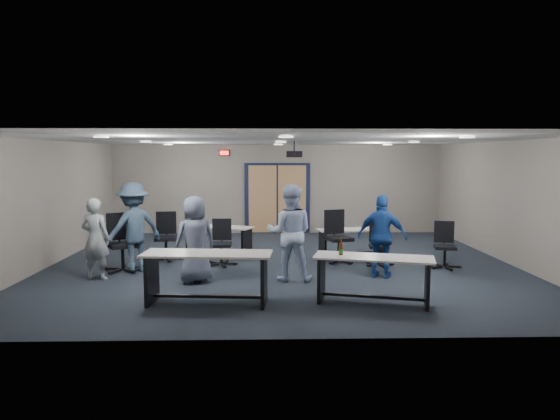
{
  "coord_description": "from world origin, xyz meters",
  "views": [
    {
      "loc": [
        -0.31,
        -10.73,
        2.37
      ],
      "look_at": [
        -0.04,
        -0.3,
        1.23
      ],
      "focal_mm": 32.0,
      "sensor_mm": 36.0,
      "label": 1
    }
  ],
  "objects_px": {
    "table_back_left": "(219,235)",
    "person_back": "(134,227)",
    "table_front_right": "(373,271)",
    "chair_loose_right": "(445,245)",
    "table_back_right": "(352,238)",
    "chair_back_a": "(166,236)",
    "chair_back_b": "(221,243)",
    "person_navy": "(382,236)",
    "chair_back_d": "(379,244)",
    "person_lightblue": "(290,233)",
    "person_plaid": "(195,239)",
    "table_front_left": "(207,269)",
    "chair_loose_left": "(122,243)",
    "chair_back_c": "(339,237)",
    "person_gray": "(95,239)"
  },
  "relations": [
    {
      "from": "table_back_left",
      "to": "person_back",
      "type": "height_order",
      "value": "person_back"
    },
    {
      "from": "table_front_right",
      "to": "chair_loose_right",
      "type": "distance_m",
      "value": 3.22
    },
    {
      "from": "table_back_right",
      "to": "chair_back_a",
      "type": "bearing_deg",
      "value": 172.43
    },
    {
      "from": "chair_back_b",
      "to": "person_navy",
      "type": "distance_m",
      "value": 3.44
    },
    {
      "from": "chair_back_a",
      "to": "chair_back_d",
      "type": "distance_m",
      "value": 4.78
    },
    {
      "from": "table_back_right",
      "to": "person_lightblue",
      "type": "bearing_deg",
      "value": -136.68
    },
    {
      "from": "chair_back_d",
      "to": "person_plaid",
      "type": "xyz_separation_m",
      "value": [
        -3.76,
        -1.34,
        0.35
      ]
    },
    {
      "from": "table_front_left",
      "to": "person_lightblue",
      "type": "height_order",
      "value": "person_lightblue"
    },
    {
      "from": "table_back_right",
      "to": "person_navy",
      "type": "bearing_deg",
      "value": -94.52
    },
    {
      "from": "table_back_right",
      "to": "chair_loose_left",
      "type": "distance_m",
      "value": 5.16
    },
    {
      "from": "chair_back_c",
      "to": "chair_loose_left",
      "type": "height_order",
      "value": "chair_loose_left"
    },
    {
      "from": "chair_back_a",
      "to": "person_back",
      "type": "height_order",
      "value": "person_back"
    },
    {
      "from": "chair_back_a",
      "to": "person_lightblue",
      "type": "bearing_deg",
      "value": -41.53
    },
    {
      "from": "person_gray",
      "to": "chair_back_d",
      "type": "bearing_deg",
      "value": -157.05
    },
    {
      "from": "chair_loose_left",
      "to": "person_lightblue",
      "type": "bearing_deg",
      "value": -42.47
    },
    {
      "from": "table_back_right",
      "to": "chair_back_c",
      "type": "relative_size",
      "value": 1.47
    },
    {
      "from": "table_front_left",
      "to": "chair_back_c",
      "type": "distance_m",
      "value": 3.99
    },
    {
      "from": "table_front_left",
      "to": "chair_back_a",
      "type": "bearing_deg",
      "value": 116.37
    },
    {
      "from": "person_plaid",
      "to": "person_navy",
      "type": "height_order",
      "value": "person_plaid"
    },
    {
      "from": "chair_back_d",
      "to": "person_navy",
      "type": "relative_size",
      "value": 0.57
    },
    {
      "from": "person_plaid",
      "to": "person_lightblue",
      "type": "distance_m",
      "value": 1.78
    },
    {
      "from": "table_front_right",
      "to": "person_lightblue",
      "type": "relative_size",
      "value": 1.08
    },
    {
      "from": "chair_back_a",
      "to": "person_navy",
      "type": "relative_size",
      "value": 0.67
    },
    {
      "from": "person_lightblue",
      "to": "person_plaid",
      "type": "bearing_deg",
      "value": 9.97
    },
    {
      "from": "chair_back_a",
      "to": "person_plaid",
      "type": "distance_m",
      "value": 2.28
    },
    {
      "from": "chair_back_c",
      "to": "person_gray",
      "type": "relative_size",
      "value": 0.74
    },
    {
      "from": "table_front_left",
      "to": "chair_back_d",
      "type": "bearing_deg",
      "value": 43.55
    },
    {
      "from": "table_front_right",
      "to": "person_back",
      "type": "height_order",
      "value": "person_back"
    },
    {
      "from": "chair_back_a",
      "to": "person_lightblue",
      "type": "xyz_separation_m",
      "value": [
        2.74,
        -1.93,
        0.37
      ]
    },
    {
      "from": "chair_back_a",
      "to": "person_plaid",
      "type": "height_order",
      "value": "person_plaid"
    },
    {
      "from": "table_front_left",
      "to": "person_plaid",
      "type": "xyz_separation_m",
      "value": [
        -0.39,
        1.37,
        0.25
      ]
    },
    {
      "from": "chair_back_b",
      "to": "chair_loose_left",
      "type": "height_order",
      "value": "chair_loose_left"
    },
    {
      "from": "table_back_left",
      "to": "chair_back_a",
      "type": "relative_size",
      "value": 1.62
    },
    {
      "from": "chair_back_b",
      "to": "chair_back_c",
      "type": "bearing_deg",
      "value": 5.94
    },
    {
      "from": "table_front_right",
      "to": "chair_loose_right",
      "type": "height_order",
      "value": "table_front_right"
    },
    {
      "from": "chair_back_d",
      "to": "person_back",
      "type": "xyz_separation_m",
      "value": [
        -5.14,
        -0.42,
        0.45
      ]
    },
    {
      "from": "chair_loose_right",
      "to": "person_lightblue",
      "type": "distance_m",
      "value": 3.48
    },
    {
      "from": "person_navy",
      "to": "table_front_right",
      "type": "bearing_deg",
      "value": 95.09
    },
    {
      "from": "table_front_right",
      "to": "table_back_left",
      "type": "distance_m",
      "value": 5.01
    },
    {
      "from": "chair_back_c",
      "to": "person_gray",
      "type": "height_order",
      "value": "person_gray"
    },
    {
      "from": "table_back_left",
      "to": "chair_back_b",
      "type": "distance_m",
      "value": 1.28
    },
    {
      "from": "chair_back_d",
      "to": "person_gray",
      "type": "relative_size",
      "value": 0.59
    },
    {
      "from": "table_back_left",
      "to": "person_back",
      "type": "relative_size",
      "value": 0.96
    },
    {
      "from": "table_back_right",
      "to": "chair_back_b",
      "type": "height_order",
      "value": "chair_back_b"
    },
    {
      "from": "chair_back_b",
      "to": "chair_back_d",
      "type": "bearing_deg",
      "value": -1.53
    },
    {
      "from": "person_plaid",
      "to": "person_gray",
      "type": "bearing_deg",
      "value": -35.69
    },
    {
      "from": "chair_loose_right",
      "to": "person_gray",
      "type": "xyz_separation_m",
      "value": [
        -7.03,
        -0.79,
        0.3
      ]
    },
    {
      "from": "chair_back_b",
      "to": "chair_loose_left",
      "type": "distance_m",
      "value": 2.04
    },
    {
      "from": "table_front_left",
      "to": "person_back",
      "type": "xyz_separation_m",
      "value": [
        -1.77,
        2.28,
        0.35
      ]
    },
    {
      "from": "table_front_left",
      "to": "person_plaid",
      "type": "distance_m",
      "value": 1.45
    }
  ]
}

